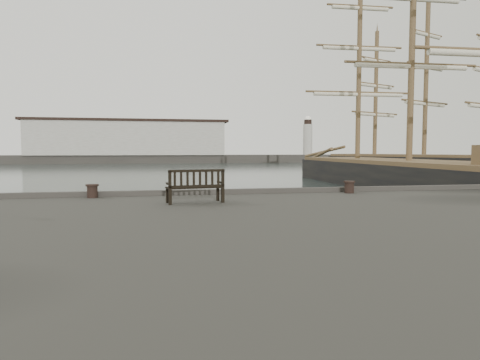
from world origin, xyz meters
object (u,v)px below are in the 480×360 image
object	(u,v)px
bench	(195,193)
tall_ship_far	(423,169)
bollard_right	(349,187)
bollard_left	(92,191)
tall_ship_main	(408,182)

from	to	relation	value
bench	tall_ship_far	bearing A→B (deg)	38.83
bench	tall_ship_far	xyz separation A→B (m)	(32.03, 35.20, -1.10)
bench	bollard_right	xyz separation A→B (m)	(6.03, 1.90, -0.09)
bollard_left	bollard_right	size ratio (longest dim) A/B	1.00
bollard_left	tall_ship_main	xyz separation A→B (m)	(22.06, 15.62, -1.11)
bollard_left	bollard_right	world-z (taller)	bollard_left
bench	tall_ship_main	bearing A→B (deg)	34.60
tall_ship_main	bench	bearing A→B (deg)	-134.15
tall_ship_main	tall_ship_far	world-z (taller)	tall_ship_main
bench	tall_ship_main	xyz separation A→B (m)	(18.73, 17.75, -1.20)
tall_ship_main	tall_ship_far	distance (m)	21.95
bench	tall_ship_far	size ratio (longest dim) A/B	0.07
bollard_left	tall_ship_far	distance (m)	48.43
bench	bollard_right	world-z (taller)	bench
bollard_right	tall_ship_far	bearing A→B (deg)	52.02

